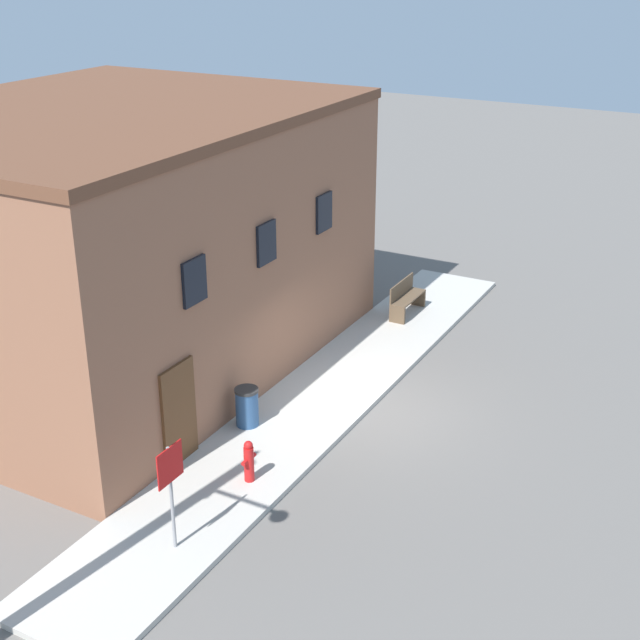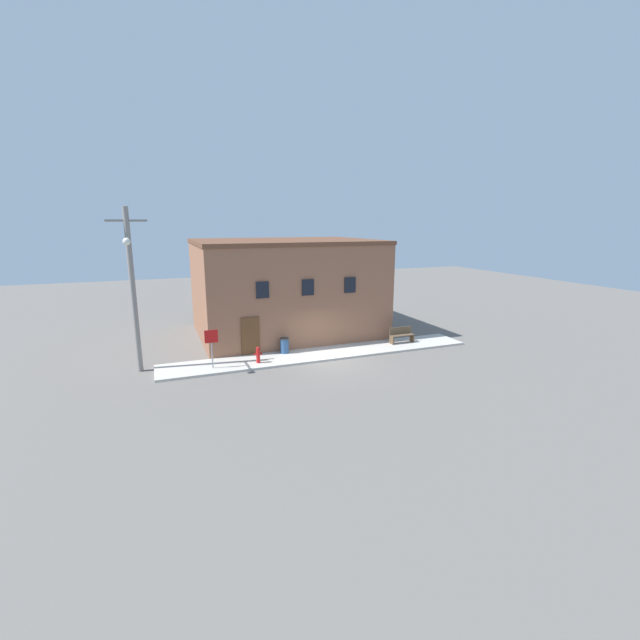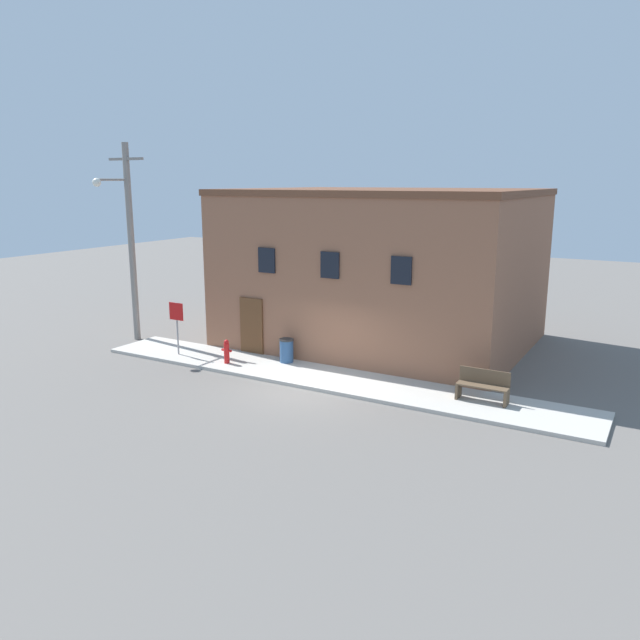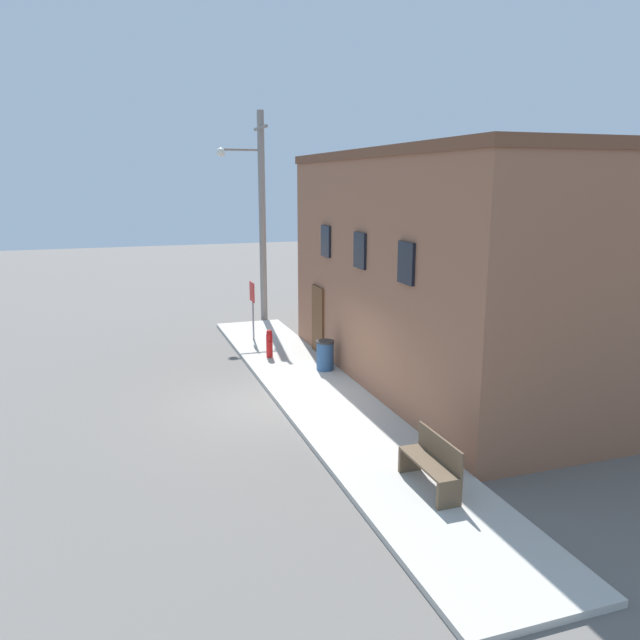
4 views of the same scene
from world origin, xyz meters
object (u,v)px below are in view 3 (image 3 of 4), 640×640
at_px(fire_hydrant, 227,351).
at_px(stop_sign, 177,319).
at_px(trash_bin, 287,350).
at_px(utility_pole, 129,237).
at_px(bench, 483,386).

height_order(fire_hydrant, stop_sign, stop_sign).
bearing_deg(stop_sign, fire_hydrant, -0.32).
distance_m(trash_bin, utility_pole, 8.27).
relative_size(stop_sign, utility_pole, 0.25).
distance_m(stop_sign, bench, 11.28).
height_order(stop_sign, bench, stop_sign).
height_order(stop_sign, utility_pole, utility_pole).
relative_size(fire_hydrant, utility_pole, 0.11).
relative_size(fire_hydrant, bench, 0.57).
relative_size(fire_hydrant, trash_bin, 1.01).
xyz_separation_m(fire_hydrant, bench, (8.93, 0.65, 0.03)).
distance_m(stop_sign, trash_bin, 4.32).
height_order(bench, utility_pole, utility_pole).
distance_m(bench, utility_pole, 15.04).
xyz_separation_m(fire_hydrant, trash_bin, (1.76, 1.17, -0.00)).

